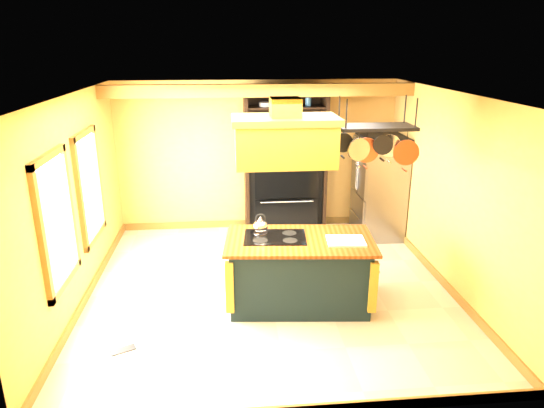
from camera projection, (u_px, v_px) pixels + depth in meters
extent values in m
plane|color=beige|center=(269.00, 288.00, 6.86)|extent=(5.00, 5.00, 0.00)
plane|color=white|center=(269.00, 94.00, 6.01)|extent=(5.00, 5.00, 0.00)
cube|color=gold|center=(257.00, 156.00, 8.80)|extent=(5.00, 0.02, 2.70)
cube|color=gold|center=(296.00, 287.00, 4.07)|extent=(5.00, 0.02, 2.70)
cube|color=gold|center=(75.00, 203.00, 6.21)|extent=(0.02, 5.00, 2.70)
cube|color=gold|center=(450.00, 193.00, 6.66)|extent=(0.02, 5.00, 2.70)
cube|color=olive|center=(260.00, 90.00, 7.65)|extent=(5.00, 0.15, 0.20)
cube|color=olive|center=(57.00, 221.00, 5.44)|extent=(0.06, 1.06, 1.56)
cube|color=white|center=(59.00, 221.00, 5.45)|extent=(0.02, 0.85, 1.34)
cube|color=olive|center=(90.00, 186.00, 6.77)|extent=(0.06, 1.06, 1.56)
cube|color=white|center=(91.00, 186.00, 6.77)|extent=(0.02, 0.85, 1.34)
cube|color=black|center=(299.00, 273.00, 6.35)|extent=(1.82, 1.10, 0.88)
cube|color=brown|center=(300.00, 240.00, 6.20)|extent=(1.98, 1.22, 0.04)
cube|color=black|center=(275.00, 237.00, 6.24)|extent=(0.83, 0.62, 0.01)
ellipsoid|color=silver|center=(260.00, 226.00, 6.33)|extent=(0.20, 0.20, 0.16)
cube|color=white|center=(346.00, 241.00, 6.12)|extent=(0.50, 0.41, 0.02)
cube|color=#A16E28|center=(285.00, 144.00, 5.79)|extent=(1.19, 0.64, 0.50)
cube|color=olive|center=(285.00, 120.00, 5.70)|extent=(1.26, 0.71, 0.08)
cube|color=#A16E28|center=(285.00, 111.00, 5.66)|extent=(0.35, 0.35, 0.30)
cube|color=black|center=(376.00, 127.00, 5.83)|extent=(0.92, 0.46, 0.04)
cylinder|color=black|center=(346.00, 115.00, 5.56)|extent=(0.02, 0.02, 0.36)
cylinder|color=black|center=(405.00, 110.00, 5.98)|extent=(0.02, 0.02, 0.36)
cylinder|color=black|center=(343.00, 143.00, 5.94)|extent=(0.24, 0.04, 0.24)
cylinder|color=silver|center=(359.00, 149.00, 5.80)|extent=(0.28, 0.03, 0.28)
cylinder|color=#C04F30|center=(366.00, 150.00, 6.00)|extent=(0.31, 0.04, 0.31)
cylinder|color=black|center=(383.00, 145.00, 5.81)|extent=(0.24, 0.03, 0.24)
cylinder|color=silver|center=(390.00, 146.00, 6.01)|extent=(0.28, 0.04, 0.28)
cylinder|color=#C04F30|center=(406.00, 153.00, 5.87)|extent=(0.31, 0.03, 0.31)
cube|color=gray|center=(379.00, 188.00, 8.52)|extent=(0.74, 0.90, 1.77)
cube|color=gray|center=(363.00, 170.00, 8.15)|extent=(0.03, 0.43, 0.96)
cube|color=gray|center=(356.00, 164.00, 8.57)|extent=(0.03, 0.43, 0.96)
cube|color=gray|center=(357.00, 214.00, 8.63)|extent=(0.03, 0.87, 0.74)
cube|color=black|center=(376.00, 233.00, 8.79)|extent=(0.70, 0.86, 0.06)
cube|color=black|center=(283.00, 161.00, 8.82)|extent=(1.42, 0.06, 2.51)
cube|color=black|center=(247.00, 166.00, 8.50)|extent=(0.06, 0.60, 2.51)
cube|color=black|center=(323.00, 164.00, 8.63)|extent=(0.06, 0.60, 2.51)
cube|color=black|center=(285.00, 156.00, 8.51)|extent=(1.42, 0.60, 0.05)
cube|color=black|center=(285.00, 192.00, 8.76)|extent=(1.30, 0.50, 1.36)
cube|color=black|center=(287.00, 182.00, 8.33)|extent=(1.11, 0.04, 0.60)
cube|color=black|center=(287.00, 214.00, 8.52)|extent=(1.11, 0.04, 0.55)
cube|color=black|center=(285.00, 140.00, 8.43)|extent=(1.30, 0.54, 0.02)
cube|color=black|center=(285.00, 123.00, 8.33)|extent=(1.30, 0.54, 0.02)
cube|color=black|center=(285.00, 107.00, 8.24)|extent=(1.30, 0.54, 0.03)
cylinder|color=white|center=(265.00, 138.00, 8.33)|extent=(0.22, 0.22, 0.07)
cylinder|color=#4584C1|center=(308.00, 118.00, 8.29)|extent=(0.10, 0.10, 0.17)
cube|color=black|center=(123.00, 350.00, 5.48)|extent=(0.30, 0.23, 0.01)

